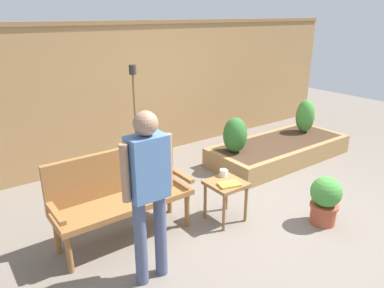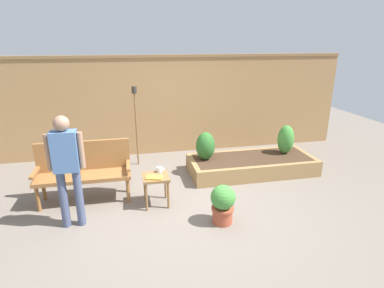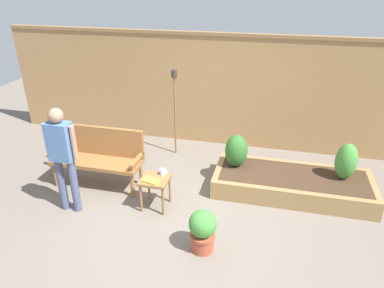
{
  "view_description": "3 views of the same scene",
  "coord_description": "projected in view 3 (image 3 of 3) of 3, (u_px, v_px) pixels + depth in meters",
  "views": [
    {
      "loc": [
        -2.85,
        -2.51,
        2.27
      ],
      "look_at": [
        -0.24,
        1.04,
        0.66
      ],
      "focal_mm": 33.82,
      "sensor_mm": 36.0,
      "label": 1
    },
    {
      "loc": [
        -0.75,
        -4.17,
        2.45
      ],
      "look_at": [
        0.3,
        0.73,
        0.78
      ],
      "focal_mm": 29.21,
      "sensor_mm": 36.0,
      "label": 2
    },
    {
      "loc": [
        1.15,
        -3.83,
        3.11
      ],
      "look_at": [
        -0.04,
        1.05,
        0.66
      ],
      "focal_mm": 33.01,
      "sensor_mm": 36.0,
      "label": 3
    }
  ],
  "objects": [
    {
      "name": "side_table",
      "position": [
        155.0,
        183.0,
        5.04
      ],
      "size": [
        0.4,
        0.4,
        0.48
      ],
      "color": "olive",
      "rests_on": "ground_plane"
    },
    {
      "name": "potted_boxwood",
      "position": [
        203.0,
        229.0,
        4.28
      ],
      "size": [
        0.35,
        0.35,
        0.57
      ],
      "color": "#A84C33",
      "rests_on": "ground_plane"
    },
    {
      "name": "shrub_near_bench",
      "position": [
        236.0,
        151.0,
        5.6
      ],
      "size": [
        0.36,
        0.36,
        0.53
      ],
      "color": "brown",
      "rests_on": "raised_planter_bed"
    },
    {
      "name": "fence_back",
      "position": [
        213.0,
        90.0,
        6.75
      ],
      "size": [
        8.4,
        0.14,
        2.16
      ],
      "color": "#A37A4C",
      "rests_on": "ground_plane"
    },
    {
      "name": "raised_planter_bed",
      "position": [
        292.0,
        184.0,
        5.5
      ],
      "size": [
        2.4,
        1.0,
        0.3
      ],
      "color": "#997547",
      "rests_on": "ground_plane"
    },
    {
      "name": "ground_plane",
      "position": [
        177.0,
        219.0,
        4.96
      ],
      "size": [
        14.0,
        14.0,
        0.0
      ],
      "primitive_type": "plane",
      "color": "#70665B"
    },
    {
      "name": "garden_bench",
      "position": [
        99.0,
        153.0,
        5.59
      ],
      "size": [
        1.44,
        0.48,
        0.94
      ],
      "color": "#936033",
      "rests_on": "ground_plane"
    },
    {
      "name": "shrub_far_corner",
      "position": [
        346.0,
        161.0,
        5.24
      ],
      "size": [
        0.32,
        0.32,
        0.57
      ],
      "color": "brown",
      "rests_on": "raised_planter_bed"
    },
    {
      "name": "book_on_table",
      "position": [
        151.0,
        181.0,
        4.93
      ],
      "size": [
        0.27,
        0.21,
        0.03
      ],
      "primitive_type": "cube",
      "rotation": [
        0.0,
        0.0,
        -0.28
      ],
      "color": "gold",
      "rests_on": "side_table"
    },
    {
      "name": "person_by_bench",
      "position": [
        62.0,
        152.0,
        4.76
      ],
      "size": [
        0.47,
        0.2,
        1.56
      ],
      "color": "#475170",
      "rests_on": "ground_plane"
    },
    {
      "name": "tiki_torch",
      "position": [
        175.0,
        97.0,
        6.29
      ],
      "size": [
        0.1,
        0.1,
        1.61
      ],
      "color": "brown",
      "rests_on": "ground_plane"
    },
    {
      "name": "cup_on_table",
      "position": [
        163.0,
        172.0,
        5.09
      ],
      "size": [
        0.12,
        0.08,
        0.08
      ],
      "color": "white",
      "rests_on": "side_table"
    }
  ]
}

